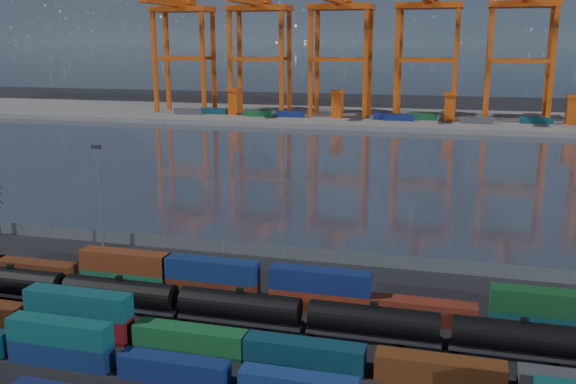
# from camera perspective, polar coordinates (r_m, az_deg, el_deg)

# --- Properties ---
(ground) EXTENTS (700.00, 700.00, 0.00)m
(ground) POSITION_cam_1_polar(r_m,az_deg,el_deg) (73.93, -6.27, -12.75)
(ground) COLOR black
(ground) RESTS_ON ground
(harbor_water) EXTENTS (700.00, 700.00, 0.00)m
(harbor_water) POSITION_cam_1_polar(r_m,az_deg,el_deg) (171.60, 6.59, 2.25)
(harbor_water) COLOR #272C38
(harbor_water) RESTS_ON ground
(far_quay) EXTENTS (700.00, 70.00, 2.00)m
(far_quay) POSITION_cam_1_polar(r_m,az_deg,el_deg) (274.62, 9.97, 6.42)
(far_quay) COLOR #514F4C
(far_quay) RESTS_ON ground
(container_row_south) EXTENTS (139.86, 2.26, 4.83)m
(container_row_south) POSITION_cam_1_polar(r_m,az_deg,el_deg) (62.71, -3.22, -15.91)
(container_row_south) COLOR #383A3D
(container_row_south) RESTS_ON ground
(container_row_mid) EXTENTS (141.11, 2.52, 5.37)m
(container_row_mid) POSITION_cam_1_polar(r_m,az_deg,el_deg) (67.39, -0.14, -13.55)
(container_row_mid) COLOR #3C3F41
(container_row_mid) RESTS_ON ground
(container_row_north) EXTENTS (141.58, 2.52, 5.37)m
(container_row_north) POSITION_cam_1_polar(r_m,az_deg,el_deg) (79.82, 1.75, -9.04)
(container_row_north) COLOR navy
(container_row_north) RESTS_ON ground
(tanker_string) EXTENTS (107.83, 3.19, 4.56)m
(tanker_string) POSITION_cam_1_polar(r_m,az_deg,el_deg) (81.81, -14.71, -8.75)
(tanker_string) COLOR black
(tanker_string) RESTS_ON ground
(waterfront_fence) EXTENTS (160.12, 0.12, 2.20)m
(waterfront_fence) POSITION_cam_1_polar(r_m,az_deg,el_deg) (98.19, -0.31, -5.38)
(waterfront_fence) COLOR #595B5E
(waterfront_fence) RESTS_ON ground
(yard_light_mast) EXTENTS (1.60, 0.40, 16.60)m
(yard_light_mast) POSITION_cam_1_polar(r_m,az_deg,el_deg) (105.99, -16.44, 0.12)
(yard_light_mast) COLOR slate
(yard_light_mast) RESTS_ON ground
(gantry_cranes) EXTENTS (200.72, 49.38, 66.87)m
(gantry_cranes) POSITION_cam_1_polar(r_m,az_deg,el_deg) (267.05, 8.51, 14.89)
(gantry_cranes) COLOR #C6470E
(gantry_cranes) RESTS_ON ground
(quay_containers) EXTENTS (172.58, 10.99, 2.60)m
(quay_containers) POSITION_cam_1_polar(r_m,az_deg,el_deg) (261.27, 7.26, 6.69)
(quay_containers) COLOR navy
(quay_containers) RESTS_ON far_quay
(straddle_carriers) EXTENTS (140.00, 7.00, 11.10)m
(straddle_carriers) POSITION_cam_1_polar(r_m,az_deg,el_deg) (264.27, 9.27, 7.68)
(straddle_carriers) COLOR #C6470E
(straddle_carriers) RESTS_ON far_quay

